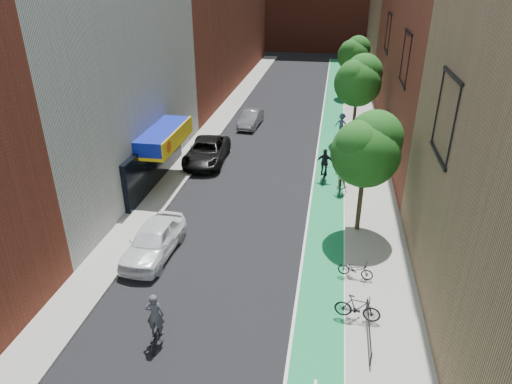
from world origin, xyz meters
The scene contains 17 objects.
ground centered at (0.00, 0.00, 0.00)m, with size 160.00×160.00×0.00m, color black.
bike_lane centered at (4.00, 26.00, 0.01)m, with size 2.00×68.00×0.01m, color #167D49.
sidewalk_left centered at (-6.00, 26.00, 0.07)m, with size 2.00×68.00×0.15m, color gray.
sidewalk_right centered at (6.50, 26.00, 0.07)m, with size 3.00×68.00×0.15m, color gray.
building_left_white centered at (-11.00, 14.00, 6.00)m, with size 8.00×20.00×12.00m, color silver.
tree_near centered at (5.65, 10.02, 4.66)m, with size 3.40×3.36×6.42m.
tree_mid centered at (5.65, 24.02, 4.89)m, with size 3.55×3.53×6.74m.
tree_far centered at (5.65, 38.02, 4.50)m, with size 3.30×3.25×6.21m.
parked_car_white centered at (-4.01, 6.16, 0.80)m, with size 1.89×4.69×1.60m, color white.
parked_car_black centered at (-4.60, 17.86, 0.78)m, with size 2.60×5.63×1.56m, color black.
parked_car_silver centered at (-3.00, 26.27, 0.69)m, with size 1.45×4.16×1.37m, color gray.
cyclist_lead centered at (-1.84, 0.74, 0.76)m, with size 0.73×1.60×2.14m.
cyclist_lane_near centered at (4.70, 14.44, 0.85)m, with size 0.85×1.71×2.01m.
cyclist_lane_mid centered at (3.66, 16.04, 0.87)m, with size 1.10×1.63×2.16m.
cyclist_lane_far centered at (4.70, 24.48, 0.91)m, with size 1.21×1.74×2.04m.
parked_bike_mid centered at (5.40, 3.09, 0.68)m, with size 0.50×1.78×1.07m, color black.
parked_bike_far centered at (5.40, 5.78, 0.56)m, with size 0.54×1.55×0.82m, color black.
Camera 1 is at (3.87, -11.07, 12.42)m, focal length 32.00 mm.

